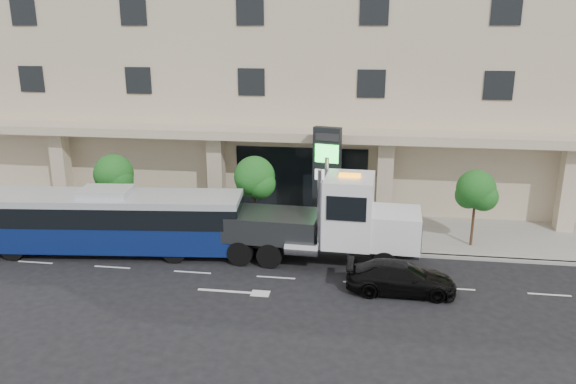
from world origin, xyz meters
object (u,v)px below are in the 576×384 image
signage_pylon (327,180)px  city_bus (108,220)px  black_sedan (401,278)px  tow_truck (328,223)px

signage_pylon → city_bus: bearing=-146.5°
black_sedan → signage_pylon: signage_pylon is taller
tow_truck → black_sedan: tow_truck is taller
city_bus → signage_pylon: 11.57m
city_bus → tow_truck: bearing=-4.2°
city_bus → black_sedan: size_ratio=2.91×
city_bus → signage_pylon: (10.70, 4.17, 1.40)m
tow_truck → black_sedan: size_ratio=2.31×
tow_truck → signage_pylon: bearing=98.6°
city_bus → black_sedan: bearing=-15.7°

